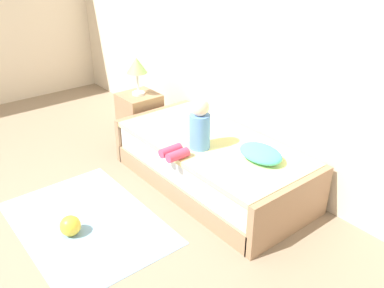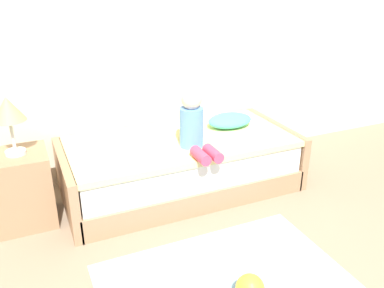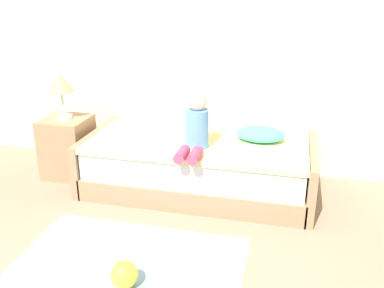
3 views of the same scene
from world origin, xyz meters
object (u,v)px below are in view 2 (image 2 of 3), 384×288
(child_figure, at_px, (194,125))
(table_lamp, at_px, (8,112))
(nightstand, at_px, (23,189))
(bed, at_px, (181,165))
(pillow, at_px, (230,120))

(child_figure, bearing_deg, table_lamp, 170.29)
(nightstand, distance_m, child_figure, 1.45)
(nightstand, height_order, table_lamp, table_lamp)
(nightstand, bearing_deg, bed, -0.29)
(table_lamp, distance_m, pillow, 1.94)
(nightstand, xyz_separation_m, pillow, (1.90, 0.09, 0.26))
(bed, height_order, table_lamp, table_lamp)
(table_lamp, bearing_deg, child_figure, -9.71)
(bed, relative_size, table_lamp, 4.69)
(table_lamp, relative_size, pillow, 1.02)
(table_lamp, height_order, child_figure, table_lamp)
(nightstand, bearing_deg, pillow, 2.80)
(nightstand, xyz_separation_m, child_figure, (1.38, -0.24, 0.40))
(child_figure, xyz_separation_m, pillow, (0.53, 0.33, -0.14))
(nightstand, height_order, child_figure, child_figure)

